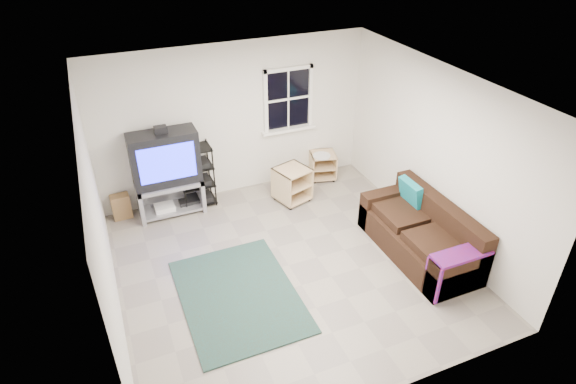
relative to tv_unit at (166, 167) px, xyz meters
name	(u,v)px	position (x,y,z in m)	size (l,w,h in m)	color
room	(288,103)	(2.20, 0.25, 0.63)	(4.60, 4.62, 4.60)	gray
tv_unit	(166,167)	(0.00, 0.00, 0.00)	(1.04, 0.52, 1.54)	#93929A
av_rack	(197,179)	(0.47, 0.07, -0.37)	(0.54, 0.39, 1.08)	black
side_table_left	(291,183)	(1.96, -0.41, -0.52)	(0.64, 0.64, 0.61)	#DDBD88
side_table_right	(322,163)	(2.80, 0.06, -0.55)	(0.54, 0.54, 0.52)	#DDBD88
sofa	(422,235)	(3.12, -2.50, -0.53)	(0.87, 1.96, 0.90)	black
shag_rug	(239,295)	(0.40, -2.33, -0.83)	(1.45, 1.99, 0.02)	#2E2114
paper_bag	(121,206)	(-0.78, 0.14, -0.63)	(0.29, 0.19, 0.42)	olive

